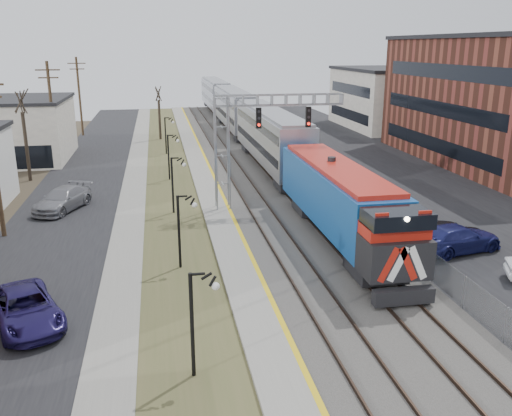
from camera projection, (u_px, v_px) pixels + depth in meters
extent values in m
cube|color=black|center=(76.00, 193.00, 43.45)|extent=(7.00, 120.00, 0.04)
cube|color=gray|center=(134.00, 190.00, 44.22)|extent=(2.00, 120.00, 0.08)
cube|color=#464B28|center=(171.00, 188.00, 44.74)|extent=(4.00, 120.00, 0.06)
cube|color=gray|center=(207.00, 186.00, 45.23)|extent=(2.00, 120.00, 0.24)
cube|color=#595651|center=(265.00, 183.00, 46.09)|extent=(8.00, 120.00, 0.20)
cube|color=black|center=(398.00, 178.00, 48.18)|extent=(16.00, 120.00, 0.04)
cube|color=gold|center=(217.00, 184.00, 45.34)|extent=(0.24, 120.00, 0.01)
cube|color=#2D2119|center=(234.00, 183.00, 45.57)|extent=(0.08, 120.00, 0.15)
cube|color=#2D2119|center=(251.00, 182.00, 45.83)|extent=(0.08, 120.00, 0.15)
cube|color=#2D2119|center=(274.00, 181.00, 46.17)|extent=(0.08, 120.00, 0.15)
cube|color=#2D2119|center=(291.00, 180.00, 46.43)|extent=(0.08, 120.00, 0.15)
cube|color=#124B95|center=(341.00, 204.00, 31.62)|extent=(3.00, 17.00, 4.25)
cube|color=black|center=(403.00, 296.00, 23.93)|extent=(2.80, 0.50, 0.70)
cube|color=#9A9CA3|center=(270.00, 138.00, 50.60)|extent=(3.00, 22.00, 5.33)
cube|color=#9A9CA3|center=(235.00, 111.00, 72.08)|extent=(3.00, 22.00, 5.33)
cube|color=#9A9CA3|center=(216.00, 96.00, 93.56)|extent=(3.00, 22.00, 5.33)
cube|color=gray|center=(222.00, 156.00, 37.60)|extent=(1.00, 1.00, 8.00)
cube|color=gray|center=(279.00, 100.00, 37.21)|extent=(9.00, 0.80, 0.80)
cube|color=black|center=(259.00, 118.00, 36.86)|extent=(0.35, 0.25, 1.40)
cube|color=black|center=(308.00, 117.00, 37.46)|extent=(0.35, 0.25, 1.40)
cylinder|color=black|center=(192.00, 326.00, 18.73)|extent=(0.14, 0.14, 4.00)
cylinder|color=black|center=(179.00, 233.00, 28.15)|extent=(0.14, 0.14, 4.00)
cylinder|color=black|center=(173.00, 186.00, 37.58)|extent=(0.14, 0.14, 4.00)
cylinder|color=black|center=(169.00, 158.00, 47.00)|extent=(0.14, 0.14, 4.00)
cylinder|color=black|center=(166.00, 136.00, 58.31)|extent=(0.14, 0.14, 4.00)
cylinder|color=#4C3823|center=(52.00, 116.00, 50.93)|extent=(0.28, 0.28, 10.00)
cylinder|color=#4C3823|center=(80.00, 97.00, 69.77)|extent=(0.28, 0.28, 10.00)
cube|color=gray|center=(313.00, 173.00, 46.61)|extent=(0.04, 120.00, 1.60)
cube|color=beige|center=(402.00, 99.00, 77.71)|extent=(16.00, 18.00, 8.00)
cylinder|color=#382D23|center=(27.00, 147.00, 46.54)|extent=(0.30, 0.30, 5.95)
cylinder|color=#382D23|center=(160.00, 120.00, 67.51)|extent=(0.30, 0.30, 4.90)
imported|color=black|center=(450.00, 235.00, 31.87)|extent=(5.22, 3.91, 1.32)
imported|color=navy|center=(457.00, 239.00, 30.78)|extent=(5.76, 3.36, 1.57)
imported|color=gray|center=(352.00, 181.00, 43.89)|extent=(5.03, 2.80, 1.62)
imported|color=#1E164F|center=(26.00, 309.00, 22.69)|extent=(4.27, 5.76, 1.45)
imported|color=gray|center=(63.00, 200.00, 38.59)|extent=(4.22, 5.87, 1.58)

